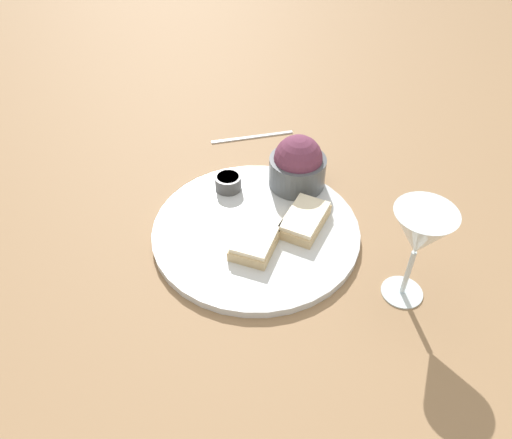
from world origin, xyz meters
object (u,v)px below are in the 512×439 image
at_px(salad_bowl, 298,165).
at_px(fork, 253,137).
at_px(cheese_toast_near, 257,239).
at_px(cheese_toast_far, 304,220).
at_px(wine_glass, 420,236).
at_px(sauce_ramekin, 228,182).

height_order(salad_bowl, fork, salad_bowl).
distance_m(cheese_toast_near, cheese_toast_far, 0.09).
bearing_deg(wine_glass, cheese_toast_far, 63.06).
height_order(sauce_ramekin, fork, sauce_ramekin).
relative_size(salad_bowl, wine_glass, 0.63).
bearing_deg(wine_glass, fork, 45.58).
relative_size(cheese_toast_near, wine_glass, 0.63).
bearing_deg(cheese_toast_far, cheese_toast_near, 136.77).
distance_m(sauce_ramekin, cheese_toast_far, 0.17).
xyz_separation_m(sauce_ramekin, cheese_toast_far, (-0.06, -0.16, -0.00)).
bearing_deg(cheese_toast_far, fork, 34.29).
relative_size(sauce_ramekin, cheese_toast_near, 0.47).
bearing_deg(fork, sauce_ramekin, -176.28).
xyz_separation_m(sauce_ramekin, wine_glass, (-0.15, -0.33, 0.09)).
xyz_separation_m(cheese_toast_near, fork, (0.32, 0.11, -0.02)).
distance_m(cheese_toast_far, fork, 0.30).
bearing_deg(salad_bowl, sauce_ramekin, 113.17).
height_order(salad_bowl, cheese_toast_far, salad_bowl).
bearing_deg(fork, cheese_toast_near, -161.65).
bearing_deg(sauce_ramekin, wine_glass, -113.62).
bearing_deg(cheese_toast_near, sauce_ramekin, 36.60).
xyz_separation_m(salad_bowl, fork, (0.14, 0.13, -0.05)).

